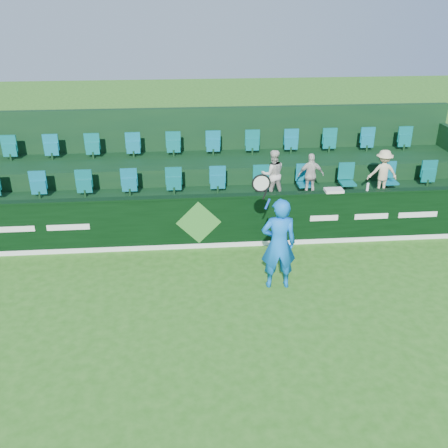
{
  "coord_description": "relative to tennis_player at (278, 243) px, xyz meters",
  "views": [
    {
      "loc": [
        -0.32,
        -7.07,
        5.8
      ],
      "look_at": [
        0.52,
        2.8,
        1.15
      ],
      "focal_mm": 40.0,
      "sensor_mm": 36.0,
      "label": 1
    }
  ],
  "objects": [
    {
      "name": "sponsor_hoarding",
      "position": [
        -1.59,
        1.98,
        -0.35
      ],
      "size": [
        16.0,
        0.25,
        1.35
      ],
      "color": "black",
      "rests_on": "ground"
    },
    {
      "name": "seat_row_front",
      "position": [
        -1.59,
        3.48,
        0.08
      ],
      "size": [
        13.5,
        0.5,
        0.6
      ],
      "primitive_type": "cube",
      "color": "#0B6A7E",
      "rests_on": "stand_tier_front"
    },
    {
      "name": "towel",
      "position": [
        1.72,
        1.98,
        0.36
      ],
      "size": [
        0.44,
        0.29,
        0.07
      ],
      "primitive_type": "cube",
      "color": "white",
      "rests_on": "sponsor_hoarding"
    },
    {
      "name": "stand_rear",
      "position": [
        -1.59,
        5.43,
        0.19
      ],
      "size": [
        16.0,
        4.1,
        2.6
      ],
      "color": "black",
      "rests_on": "ground"
    },
    {
      "name": "stand_tier_front",
      "position": [
        -1.59,
        3.08,
        -0.62
      ],
      "size": [
        16.0,
        2.0,
        0.8
      ],
      "primitive_type": "cube",
      "color": "black",
      "rests_on": "ground"
    },
    {
      "name": "ground",
      "position": [
        -1.59,
        -2.02,
        -1.02
      ],
      "size": [
        60.0,
        60.0,
        0.0
      ],
      "primitive_type": "plane",
      "color": "#296A19",
      "rests_on": "ground"
    },
    {
      "name": "spectator_middle",
      "position": [
        1.42,
        3.1,
        0.36
      ],
      "size": [
        0.69,
        0.3,
        1.17
      ],
      "primitive_type": "imported",
      "rotation": [
        0.0,
        0.0,
        3.12
      ],
      "color": "silver",
      "rests_on": "stand_tier_front"
    },
    {
      "name": "stand_tier_back",
      "position": [
        -1.59,
        4.98,
        -0.37
      ],
      "size": [
        16.0,
        1.8,
        1.3
      ],
      "primitive_type": "cube",
      "color": "black",
      "rests_on": "ground"
    },
    {
      "name": "drinks_bottle",
      "position": [
        2.56,
        1.98,
        0.42
      ],
      "size": [
        0.06,
        0.06,
        0.19
      ],
      "primitive_type": "cylinder",
      "color": "white",
      "rests_on": "sponsor_hoarding"
    },
    {
      "name": "seat_row_back",
      "position": [
        -1.59,
        5.28,
        0.58
      ],
      "size": [
        13.5,
        0.5,
        0.6
      ],
      "primitive_type": "cube",
      "color": "#0B6A7E",
      "rests_on": "stand_tier_back"
    },
    {
      "name": "tennis_player",
      "position": [
        0.0,
        0.0,
        0.0
      ],
      "size": [
        1.04,
        0.5,
        2.65
      ],
      "color": "blue",
      "rests_on": "ground"
    },
    {
      "name": "spectator_right",
      "position": [
        3.37,
        3.1,
        0.39
      ],
      "size": [
        0.82,
        0.51,
        1.22
      ],
      "primitive_type": "imported",
      "rotation": [
        0.0,
        0.0,
        3.07
      ],
      "color": "beige",
      "rests_on": "stand_tier_front"
    },
    {
      "name": "spectator_left",
      "position": [
        0.41,
        3.1,
        0.42
      ],
      "size": [
        0.67,
        0.54,
        1.3
      ],
      "primitive_type": "imported",
      "rotation": [
        0.0,
        0.0,
        3.22
      ],
      "color": "beige",
      "rests_on": "stand_tier_front"
    }
  ]
}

